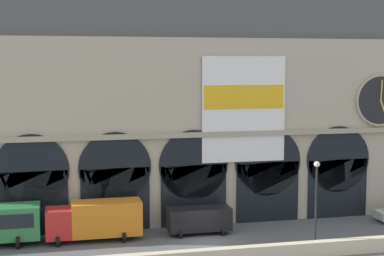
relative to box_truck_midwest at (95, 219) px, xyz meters
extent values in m
plane|color=#54565B|center=(8.57, -2.61, -1.70)|extent=(200.00, 200.00, 0.00)
cube|color=beige|center=(8.57, -7.50, -1.15)|extent=(90.00, 0.70, 1.10)
cube|color=#B2A891|center=(8.57, 5.23, 6.42)|extent=(41.85, 5.69, 16.24)
cube|color=#4C4C4C|center=(8.57, 5.53, 16.80)|extent=(41.85, 5.09, 4.52)
cube|color=black|center=(-4.93, 2.34, 0.98)|extent=(5.77, 0.20, 5.37)
cylinder|color=black|center=(-4.93, 2.34, 3.67)|extent=(6.08, 0.20, 6.08)
cube|color=black|center=(1.82, 2.34, 0.98)|extent=(5.77, 0.20, 5.37)
cylinder|color=black|center=(1.82, 2.34, 3.67)|extent=(6.08, 0.20, 6.08)
cube|color=black|center=(8.57, 2.34, 0.98)|extent=(5.77, 0.20, 5.37)
cylinder|color=black|center=(8.57, 2.34, 3.67)|extent=(6.08, 0.20, 6.08)
cube|color=black|center=(15.32, 2.34, 0.98)|extent=(5.77, 0.20, 5.37)
cylinder|color=black|center=(15.32, 2.34, 3.67)|extent=(6.08, 0.20, 6.08)
cube|color=black|center=(22.07, 2.34, 0.98)|extent=(5.77, 0.20, 5.37)
cylinder|color=black|center=(22.07, 2.34, 3.67)|extent=(6.08, 0.20, 6.08)
cylinder|color=#B2A891|center=(26.00, 2.24, 9.02)|extent=(4.72, 0.25, 4.72)
cylinder|color=black|center=(26.00, 2.12, 9.02)|extent=(4.37, 0.06, 4.37)
cube|color=gold|center=(26.23, 2.06, 8.46)|extent=(0.60, 0.04, 1.17)
cube|color=gold|center=(26.03, 2.04, 9.94)|extent=(0.19, 0.04, 1.86)
cube|color=white|center=(13.01, 2.22, 8.41)|extent=(7.47, 0.12, 9.19)
cube|color=yellow|center=(13.01, 2.14, 9.48)|extent=(7.17, 0.04, 2.06)
cube|color=#A49A85|center=(8.57, 2.24, 6.30)|extent=(41.85, 0.50, 0.44)
cylinder|color=black|center=(-5.91, -0.85, -1.20)|extent=(0.28, 1.00, 1.00)
cylinder|color=black|center=(-5.91, 1.40, -1.20)|extent=(0.28, 1.00, 1.00)
cube|color=red|center=(-2.86, 0.00, -0.13)|extent=(2.00, 2.30, 2.30)
cube|color=orange|center=(0.89, 0.00, 0.07)|extent=(5.50, 2.30, 2.70)
cylinder|color=black|center=(-2.96, -1.04, -1.28)|extent=(0.28, 0.84, 0.84)
cylinder|color=black|center=(-2.96, 1.03, -1.28)|extent=(0.28, 0.84, 0.84)
cylinder|color=black|center=(2.14, -1.04, -1.28)|extent=(0.28, 0.84, 0.84)
cylinder|color=black|center=(2.14, 1.03, -1.28)|extent=(0.28, 0.84, 0.84)
cube|color=black|center=(8.50, -0.06, -0.43)|extent=(5.20, 2.00, 1.86)
cylinder|color=black|center=(6.73, -0.96, -1.36)|extent=(0.28, 0.68, 0.68)
cylinder|color=black|center=(6.73, 0.84, -1.36)|extent=(0.28, 0.68, 0.68)
cylinder|color=black|center=(10.27, -0.96, -1.36)|extent=(0.28, 0.68, 0.68)
cylinder|color=black|center=(10.27, 0.84, -1.36)|extent=(0.28, 0.68, 0.68)
cylinder|color=black|center=(25.49, 0.54, -1.40)|extent=(0.28, 0.60, 0.60)
cylinder|color=black|center=(15.80, -6.70, 1.55)|extent=(0.16, 0.16, 6.50)
sphere|color=#F2EDCC|center=(15.80, -6.70, 4.98)|extent=(0.44, 0.44, 0.44)
camera|label=1|loc=(-2.47, -45.95, 12.31)|focal=54.61mm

